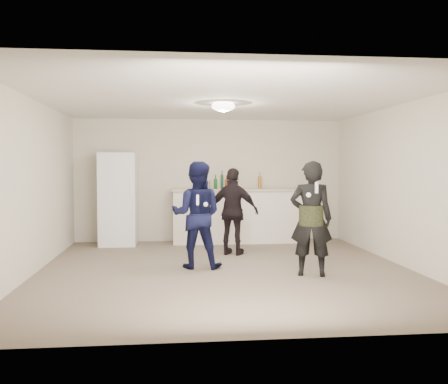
{
  "coord_description": "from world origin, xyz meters",
  "views": [
    {
      "loc": [
        -0.79,
        -7.28,
        1.53
      ],
      "look_at": [
        0.0,
        0.2,
        1.15
      ],
      "focal_mm": 40.0,
      "sensor_mm": 36.0,
      "label": 1
    }
  ],
  "objects": [
    {
      "name": "wall_back",
      "position": [
        0.0,
        3.0,
        1.25
      ],
      "size": [
        6.0,
        0.0,
        6.0
      ],
      "primitive_type": "plane",
      "rotation": [
        1.57,
        0.0,
        0.0
      ],
      "color": "beige",
      "rests_on": "floor"
    },
    {
      "name": "man",
      "position": [
        -0.41,
        0.23,
        0.81
      ],
      "size": [
        0.89,
        0.75,
        1.61
      ],
      "primitive_type": "imported",
      "rotation": [
        0.0,
        0.0,
        2.95
      ],
      "color": "#101345",
      "rests_on": "floor"
    },
    {
      "name": "counter",
      "position": [
        0.54,
        2.67,
        0.53
      ],
      "size": [
        2.6,
        0.56,
        1.05
      ],
      "primitive_type": "cube",
      "color": "white",
      "rests_on": "floor"
    },
    {
      "name": "shaker",
      "position": [
        -0.06,
        2.66,
        1.18
      ],
      "size": [
        0.08,
        0.08,
        0.17
      ],
      "primitive_type": "cylinder",
      "color": "silver",
      "rests_on": "counter_top"
    },
    {
      "name": "nunchuk_woman",
      "position": [
        1.05,
        -0.72,
        1.15
      ],
      "size": [
        0.07,
        0.07,
        0.07
      ],
      "primitive_type": "sphere",
      "color": "white",
      "rests_on": "woman"
    },
    {
      "name": "ceiling_dome",
      "position": [
        0.0,
        0.3,
        2.45
      ],
      "size": [
        0.36,
        0.36,
        0.16
      ],
      "primitive_type": "ellipsoid",
      "color": "white",
      "rests_on": "ceiling"
    },
    {
      "name": "remote_woman",
      "position": [
        1.15,
        -0.75,
        1.25
      ],
      "size": [
        0.04,
        0.04,
        0.15
      ],
      "primitive_type": "cube",
      "color": "silver",
      "rests_on": "woman"
    },
    {
      "name": "woman",
      "position": [
        1.15,
        -0.5,
        0.81
      ],
      "size": [
        0.67,
        0.53,
        1.61
      ],
      "primitive_type": "imported",
      "rotation": [
        0.0,
        0.0,
        2.87
      ],
      "color": "black",
      "rests_on": "floor"
    },
    {
      "name": "spectator",
      "position": [
        0.28,
        1.27,
        0.76
      ],
      "size": [
        0.96,
        0.72,
        1.51
      ],
      "primitive_type": "imported",
      "rotation": [
        0.0,
        0.0,
        2.69
      ],
      "color": "black",
      "rests_on": "floor"
    },
    {
      "name": "counter_top",
      "position": [
        0.54,
        2.67,
        1.07
      ],
      "size": [
        2.68,
        0.64,
        0.04
      ],
      "primitive_type": "cube",
      "color": "beige",
      "rests_on": "counter"
    },
    {
      "name": "fridge",
      "position": [
        -1.83,
        2.6,
        0.9
      ],
      "size": [
        0.7,
        0.7,
        1.8
      ],
      "primitive_type": "cube",
      "color": "white",
      "rests_on": "floor"
    },
    {
      "name": "remote_man",
      "position": [
        -0.41,
        -0.05,
        1.05
      ],
      "size": [
        0.04,
        0.04,
        0.15
      ],
      "primitive_type": "cube",
      "color": "white",
      "rests_on": "man"
    },
    {
      "name": "ceiling",
      "position": [
        0.0,
        0.0,
        2.5
      ],
      "size": [
        6.0,
        6.0,
        0.0
      ],
      "primitive_type": "plane",
      "rotation": [
        3.14,
        0.0,
        0.0
      ],
      "color": "silver",
      "rests_on": "wall_back"
    },
    {
      "name": "bottle_cluster",
      "position": [
        0.41,
        2.67,
        1.2
      ],
      "size": [
        0.99,
        0.26,
        0.28
      ],
      "color": "#123F23",
      "rests_on": "counter_top"
    },
    {
      "name": "floor",
      "position": [
        0.0,
        0.0,
        0.0
      ],
      "size": [
        6.0,
        6.0,
        0.0
      ],
      "primitive_type": "plane",
      "color": "#6B5B4C",
      "rests_on": "ground"
    },
    {
      "name": "fridge_handle",
      "position": [
        -1.55,
        2.23,
        1.3
      ],
      "size": [
        0.02,
        0.02,
        0.6
      ],
      "primitive_type": "cylinder",
      "color": "silver",
      "rests_on": "fridge"
    },
    {
      "name": "wall_right",
      "position": [
        2.75,
        0.0,
        1.25
      ],
      "size": [
        0.0,
        6.0,
        6.0
      ],
      "primitive_type": "plane",
      "rotation": [
        1.57,
        0.0,
        -1.57
      ],
      "color": "beige",
      "rests_on": "floor"
    },
    {
      "name": "nunchuk_man",
      "position": [
        -0.29,
        -0.02,
        0.98
      ],
      "size": [
        0.07,
        0.07,
        0.07
      ],
      "primitive_type": "sphere",
      "color": "silver",
      "rests_on": "man"
    },
    {
      "name": "wall_front",
      "position": [
        0.0,
        -3.0,
        1.25
      ],
      "size": [
        6.0,
        0.0,
        6.0
      ],
      "primitive_type": "plane",
      "rotation": [
        -1.57,
        0.0,
        0.0
      ],
      "color": "beige",
      "rests_on": "floor"
    },
    {
      "name": "wall_left",
      "position": [
        -2.75,
        0.0,
        1.25
      ],
      "size": [
        0.0,
        6.0,
        6.0
      ],
      "primitive_type": "plane",
      "rotation": [
        1.57,
        0.0,
        1.57
      ],
      "color": "beige",
      "rests_on": "floor"
    },
    {
      "name": "camo_shorts",
      "position": [
        1.15,
        -0.5,
        0.85
      ],
      "size": [
        0.34,
        0.34,
        0.28
      ],
      "primitive_type": "cylinder",
      "color": "#2D3618",
      "rests_on": "woman"
    }
  ]
}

